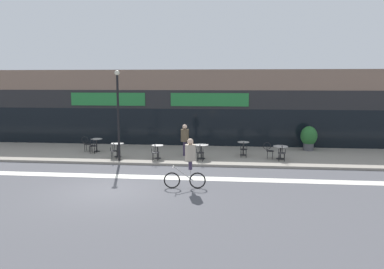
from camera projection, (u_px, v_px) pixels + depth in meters
ground_plane at (110, 190)px, 14.88m from camera, size 120.00×120.00×0.00m
sidewalk_slab at (150, 154)px, 22.01m from camera, size 40.00×5.50×0.12m
storefront_facade at (164, 107)px, 26.30m from camera, size 40.00×4.06×5.03m
bike_lane_stripe at (125, 176)px, 17.01m from camera, size 36.00×0.70×0.01m
bistro_table_0 at (97, 142)px, 22.32m from camera, size 0.68×0.68×0.77m
bistro_table_1 at (118, 147)px, 20.75m from camera, size 0.71×0.71×0.77m
bistro_table_2 at (158, 149)px, 20.33m from camera, size 0.64×0.64×0.73m
bistro_table_3 at (201, 149)px, 20.24m from camera, size 0.79×0.79×0.78m
bistro_table_4 at (243, 146)px, 21.23m from camera, size 0.66×0.66×0.76m
bistro_table_5 at (280, 150)px, 20.18m from camera, size 0.78×0.78×0.71m
cafe_chair_0_near at (93, 145)px, 21.71m from camera, size 0.43×0.59×0.90m
cafe_chair_0_side at (86, 143)px, 22.39m from camera, size 0.58×0.41×0.90m
cafe_chair_1_near at (114, 150)px, 20.13m from camera, size 0.43×0.59×0.90m
cafe_chair_2_near at (155, 151)px, 19.71m from camera, size 0.40×0.58×0.90m
cafe_chair_3_near at (200, 152)px, 19.63m from camera, size 0.44×0.59×0.90m
cafe_chair_4_near at (244, 148)px, 20.62m from camera, size 0.40×0.58×0.90m
cafe_chair_5_near at (282, 152)px, 19.56m from camera, size 0.43×0.59×0.90m
cafe_chair_5_side at (269, 149)px, 20.25m from camera, size 0.59×0.44×0.90m
planter_pot at (309, 137)px, 22.66m from camera, size 0.99×0.99×1.48m
lamp_post at (118, 109)px, 19.49m from camera, size 0.26×0.26×4.73m
cyclist_0 at (189, 160)px, 14.96m from camera, size 1.70×0.52×2.05m
pedestrian_near_end at (185, 137)px, 21.06m from camera, size 0.53×0.53×1.77m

